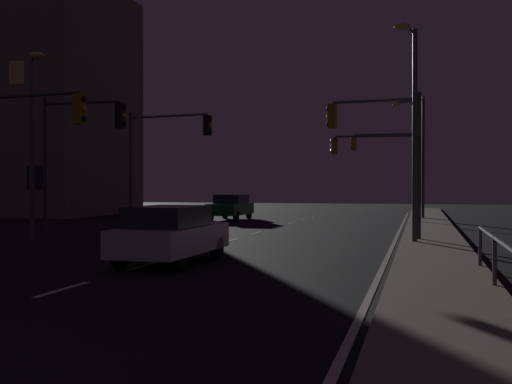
% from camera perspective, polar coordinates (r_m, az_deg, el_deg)
% --- Properties ---
extents(ground_plane, '(112.00, 112.00, 0.00)m').
position_cam_1_polar(ground_plane, '(21.55, -4.92, -5.08)').
color(ground_plane, black).
rests_on(ground_plane, ground).
extents(sidewalk_right, '(2.27, 77.00, 0.14)m').
position_cam_1_polar(sidewalk_right, '(20.36, 15.55, -5.23)').
color(sidewalk_right, gray).
rests_on(sidewalk_right, ground).
extents(lane_markings_center, '(0.14, 50.00, 0.01)m').
position_cam_1_polar(lane_markings_center, '(24.86, -2.25, -4.31)').
color(lane_markings_center, silver).
rests_on(lane_markings_center, ground).
extents(lane_edge_line, '(0.14, 53.00, 0.01)m').
position_cam_1_polar(lane_edge_line, '(25.35, 12.16, -4.22)').
color(lane_edge_line, silver).
rests_on(lane_edge_line, ground).
extents(car, '(1.93, 4.44, 1.57)m').
position_cam_1_polar(car, '(17.59, -7.54, -3.67)').
color(car, silver).
rests_on(car, ground).
extents(car_oncoming, '(1.89, 4.43, 1.57)m').
position_cam_1_polar(car_oncoming, '(40.20, -2.25, -1.28)').
color(car_oncoming, '#14592D').
rests_on(car_oncoming, ground).
extents(traffic_light_near_left, '(4.11, 0.43, 5.48)m').
position_cam_1_polar(traffic_light_near_left, '(41.85, 11.41, 3.15)').
color(traffic_light_near_left, '#38383D').
rests_on(traffic_light_near_left, sidewalk_right).
extents(traffic_light_far_left, '(3.50, 0.34, 5.50)m').
position_cam_1_polar(traffic_light_far_left, '(25.39, -15.35, 4.44)').
color(traffic_light_far_left, '#2D3033').
rests_on(traffic_light_far_left, ground).
extents(traffic_light_mid_left, '(3.59, 0.60, 5.45)m').
position_cam_1_polar(traffic_light_mid_left, '(25.03, 10.72, 4.78)').
color(traffic_light_mid_left, '#2D3033').
rests_on(traffic_light_mid_left, sidewalk_right).
extents(traffic_light_far_center, '(3.78, 0.62, 5.28)m').
position_cam_1_polar(traffic_light_far_center, '(22.06, -19.20, 4.68)').
color(traffic_light_far_center, '#4C4C51').
rests_on(traffic_light_far_center, ground).
extents(traffic_light_overhead_east, '(4.81, 0.56, 5.00)m').
position_cam_1_polar(traffic_light_overhead_east, '(36.86, 10.60, 3.04)').
color(traffic_light_overhead_east, '#4C4C51').
rests_on(traffic_light_overhead_east, sidewalk_right).
extents(traffic_light_far_right, '(4.54, 0.90, 5.72)m').
position_cam_1_polar(traffic_light_far_right, '(31.57, -8.09, 4.08)').
color(traffic_light_far_right, '#2D3033').
rests_on(traffic_light_far_right, ground).
extents(street_lamp_far_end, '(2.00, 1.61, 7.44)m').
position_cam_1_polar(street_lamp_far_end, '(41.42, 14.09, 4.05)').
color(street_lamp_far_end, '#38383D').
rests_on(street_lamp_far_end, sidewalk_right).
extents(street_lamp_across_street, '(0.76, 1.77, 7.52)m').
position_cam_1_polar(street_lamp_across_street, '(23.45, 13.65, 6.71)').
color(street_lamp_across_street, '#4C4C51').
rests_on(street_lamp_across_street, sidewalk_right).
extents(street_lamp_mid_block, '(1.42, 1.55, 7.03)m').
position_cam_1_polar(street_lamp_mid_block, '(25.86, -19.09, 5.26)').
color(street_lamp_mid_block, '#4C4C51').
rests_on(street_lamp_mid_block, ground).
extents(building_distant, '(16.49, 11.96, 16.56)m').
position_cam_1_polar(building_distant, '(52.23, -21.01, 7.31)').
color(building_distant, '#6B6056').
rests_on(building_distant, ground).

